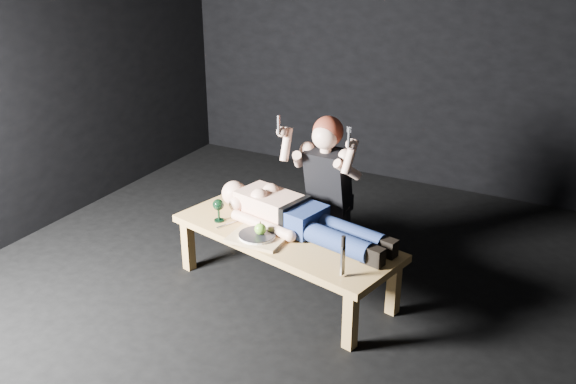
% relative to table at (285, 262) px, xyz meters
% --- Properties ---
extents(ground, '(5.00, 5.00, 0.00)m').
position_rel_table_xyz_m(ground, '(0.17, -0.06, -0.23)').
color(ground, black).
rests_on(ground, ground).
extents(back_wall, '(5.00, 0.00, 5.00)m').
position_rel_table_xyz_m(back_wall, '(0.17, 2.44, 1.27)').
color(back_wall, black).
rests_on(back_wall, ground).
extents(table, '(1.77, 0.98, 0.45)m').
position_rel_table_xyz_m(table, '(0.00, 0.00, 0.00)').
color(table, '#A0783B').
rests_on(table, ground).
extents(lying_man, '(1.61, 0.80, 0.24)m').
position_rel_table_xyz_m(lying_man, '(0.07, 0.11, 0.35)').
color(lying_man, '#D7AA8B').
rests_on(lying_man, table).
extents(kneeling_woman, '(0.69, 0.77, 1.24)m').
position_rel_table_xyz_m(kneeling_woman, '(0.12, 0.53, 0.39)').
color(kneeling_woman, black).
rests_on(kneeling_woman, ground).
extents(serving_tray, '(0.39, 0.29, 0.02)m').
position_rel_table_xyz_m(serving_tray, '(-0.13, -0.17, 0.24)').
color(serving_tray, tan).
rests_on(serving_tray, table).
extents(plate, '(0.26, 0.26, 0.02)m').
position_rel_table_xyz_m(plate, '(-0.13, -0.17, 0.26)').
color(plate, white).
rests_on(plate, serving_tray).
extents(apple, '(0.08, 0.08, 0.08)m').
position_rel_table_xyz_m(apple, '(-0.10, -0.15, 0.31)').
color(apple, '#41911B').
rests_on(apple, plate).
extents(goblet, '(0.10, 0.10, 0.17)m').
position_rel_table_xyz_m(goblet, '(-0.52, -0.04, 0.31)').
color(goblet, black).
rests_on(goblet, table).
extents(fork_flat, '(0.08, 0.17, 0.01)m').
position_rel_table_xyz_m(fork_flat, '(-0.43, -0.07, 0.23)').
color(fork_flat, '#B2B2B7').
rests_on(fork_flat, table).
extents(knife_flat, '(0.12, 0.15, 0.01)m').
position_rel_table_xyz_m(knife_flat, '(-0.03, -0.21, 0.23)').
color(knife_flat, '#B2B2B7').
rests_on(knife_flat, table).
extents(spoon_flat, '(0.06, 0.18, 0.01)m').
position_rel_table_xyz_m(spoon_flat, '(0.03, -0.10, 0.23)').
color(spoon_flat, '#B2B2B7').
rests_on(spoon_flat, table).
extents(carving_knife, '(0.04, 0.05, 0.28)m').
position_rel_table_xyz_m(carving_knife, '(0.58, -0.34, 0.36)').
color(carving_knife, '#B2B2B7').
rests_on(carving_knife, table).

